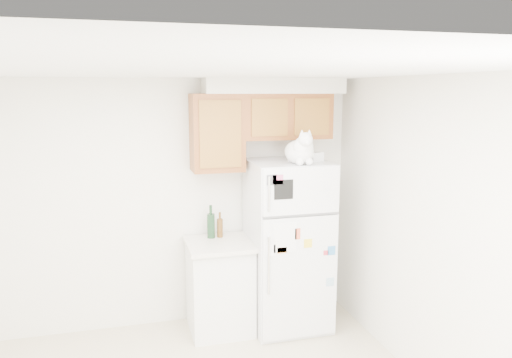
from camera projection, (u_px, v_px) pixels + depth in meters
name	position (u px, v px, depth m)	size (l,w,h in m)	color
room_shell	(206.00, 199.00, 3.30)	(3.84, 4.04, 2.52)	white
refrigerator	(288.00, 245.00, 5.01)	(0.76, 0.78, 1.70)	silver
base_counter	(220.00, 286.00, 4.96)	(0.64, 0.64, 0.92)	white
cat	(301.00, 151.00, 4.66)	(0.33, 0.48, 0.34)	white
storage_box_back	(297.00, 156.00, 4.89)	(0.18, 0.13, 0.10)	white
storage_box_front	(315.00, 157.00, 4.84)	(0.15, 0.11, 0.09)	white
bottle_green	(211.00, 222.00, 4.98)	(0.08, 0.08, 0.34)	#19381E
bottle_amber	(220.00, 225.00, 5.02)	(0.06, 0.06, 0.26)	#593814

